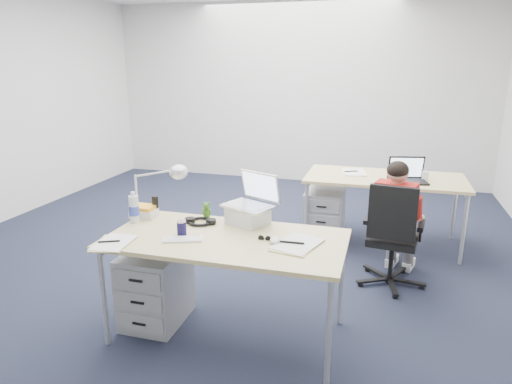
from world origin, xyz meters
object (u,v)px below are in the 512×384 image
book_stack (144,211)px  cordless_phone (155,206)px  wireless_keyboard (183,239)px  dark_laptop (409,170)px  office_chair (391,256)px  seated_person (397,220)px  sunglasses (265,239)px  silver_laptop (248,200)px  water_bottle (134,207)px  headphones (200,221)px  far_cup (425,176)px  computer_mouse (275,240)px  bear_figurine (207,210)px  desk_lamp (153,190)px  drawer_pedestal_far (324,215)px  desk_near (226,244)px  drawer_pedestal_near (156,286)px  desk_far (385,181)px  can_koozie (182,228)px

book_stack → cordless_phone: bearing=38.2°
wireless_keyboard → dark_laptop: bearing=33.7°
office_chair → book_stack: bearing=-147.6°
office_chair → seated_person: seated_person is taller
cordless_phone → sunglasses: 0.98m
silver_laptop → cordless_phone: 0.75m
cordless_phone → wireless_keyboard: bearing=-29.8°
water_bottle → sunglasses: (1.01, -0.08, -0.11)m
office_chair → seated_person: 0.32m
headphones → dark_laptop: (1.50, 1.67, 0.11)m
office_chair → far_cup: (0.29, 0.93, 0.51)m
computer_mouse → headphones: size_ratio=0.45×
bear_figurine → desk_lamp: bearing=-179.5°
drawer_pedestal_far → bear_figurine: bear_figurine is taller
desk_near → office_chair: office_chair is taller
desk_near → dark_laptop: dark_laptop is taller
drawer_pedestal_far → water_bottle: size_ratio=2.37×
drawer_pedestal_near → headphones: (0.29, 0.20, 0.47)m
office_chair → silver_laptop: (-1.04, -0.78, 0.65)m
desk_far → silver_laptop: 2.01m
headphones → far_cup: 2.46m
can_koozie → dark_laptop: bearing=51.5°
seated_person → drawer_pedestal_far: seated_person is taller
bear_figurine → drawer_pedestal_far: bearing=50.2°
seated_person → sunglasses: bearing=-110.2°
water_bottle → cordless_phone: size_ratio=1.55×
desk_near → book_stack: 0.79m
wireless_keyboard → dark_laptop: 2.50m
headphones → can_koozie: bearing=-101.6°
wireless_keyboard → water_bottle: bearing=135.4°
bear_figurine → desk_lamp: (-0.37, -0.12, 0.16)m
drawer_pedestal_near → silver_laptop: size_ratio=1.52×
drawer_pedestal_near → water_bottle: 0.61m
headphones → seated_person: bearing=31.1°
drawer_pedestal_far → can_koozie: bearing=-109.2°
seated_person → bear_figurine: (-1.40, -0.92, 0.25)m
headphones → cordless_phone: 0.42m
can_koozie → bear_figurine: (0.04, 0.36, 0.01)m
computer_mouse → headphones: 0.65m
office_chair → computer_mouse: size_ratio=8.79×
sunglasses → far_cup: (1.13, 1.99, 0.04)m
seated_person → water_bottle: bearing=-133.4°
office_chair → silver_laptop: size_ratio=2.57×
desk_far → headphones: bearing=-124.8°
desk_near → dark_laptop: bearing=56.9°
drawer_pedestal_near → book_stack: book_stack is taller
drawer_pedestal_near → book_stack: (-0.19, 0.22, 0.50)m
water_bottle → far_cup: bearing=41.8°
seated_person → dark_laptop: size_ratio=3.08×
dark_laptop → seated_person: bearing=-111.3°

